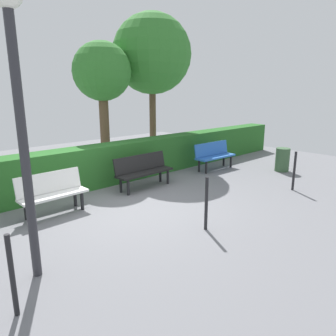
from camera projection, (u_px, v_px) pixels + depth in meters
name	position (u px, v px, depth m)	size (l,w,h in m)	color
ground_plane	(132.00, 206.00, 6.99)	(17.90, 17.90, 0.00)	slate
bench_blue	(214.00, 154.00, 10.13)	(1.52, 0.50, 0.86)	blue
bench_black	(143.00, 170.00, 8.21)	(1.66, 0.50, 0.86)	black
bench_white	(52.00, 192.00, 6.46)	(1.38, 0.49, 0.86)	white
hedge_row	(125.00, 161.00, 8.98)	(13.90, 0.66, 1.07)	#266023
tree_near	(152.00, 55.00, 10.95)	(2.73, 2.73, 5.06)	brown
tree_mid	(102.00, 73.00, 9.75)	(1.81, 1.81, 3.96)	brown
railing_post_near	(294.00, 171.00, 7.99)	(0.06, 0.06, 1.00)	black
railing_post_mid	(206.00, 204.00, 5.71)	(0.06, 0.06, 1.00)	black
railing_post_far	(12.00, 276.00, 3.50)	(0.06, 0.06, 1.00)	black
lamp_post	(16.00, 80.00, 3.78)	(0.36, 0.36, 3.75)	#2D2D33
trash_bin	(282.00, 160.00, 9.91)	(0.43, 0.43, 0.73)	#385938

